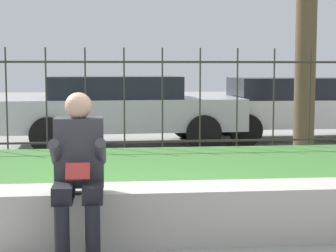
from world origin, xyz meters
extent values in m
plane|color=gray|center=(0.00, 0.00, 0.00)|extent=(60.00, 60.00, 0.00)
cube|color=#ADA89E|center=(0.33, 0.00, 0.23)|extent=(3.06, 0.49, 0.46)
cube|color=gray|center=(0.33, 0.00, 0.04)|extent=(2.94, 0.45, 0.08)
cylinder|color=black|center=(-0.57, -0.59, 0.28)|extent=(0.11, 0.11, 0.37)
cube|color=black|center=(-0.57, -0.38, 0.52)|extent=(0.15, 0.42, 0.13)
cylinder|color=black|center=(-0.35, -0.59, 0.28)|extent=(0.11, 0.11, 0.37)
cube|color=black|center=(-0.35, -0.38, 0.52)|extent=(0.15, 0.42, 0.13)
cube|color=#333338|center=(-0.46, -0.17, 0.79)|extent=(0.38, 0.24, 0.54)
sphere|color=tan|center=(-0.46, -0.19, 1.16)|extent=(0.21, 0.21, 0.21)
cylinder|color=#333338|center=(-0.63, -0.33, 0.81)|extent=(0.08, 0.29, 0.24)
cylinder|color=#333338|center=(-0.29, -0.33, 0.81)|extent=(0.08, 0.29, 0.24)
cube|color=#B2332D|center=(-0.46, -0.43, 0.68)|extent=(0.18, 0.09, 0.13)
cube|color=#3D7533|center=(0.00, 2.08, 0.15)|extent=(9.41, 2.76, 0.31)
cylinder|color=#332D28|center=(0.00, 3.77, 0.35)|extent=(7.41, 0.03, 0.03)
cylinder|color=#332D28|center=(0.00, 3.77, 1.54)|extent=(7.41, 0.03, 0.03)
cylinder|color=#332D28|center=(-1.71, 3.77, 0.88)|extent=(0.02, 0.02, 1.75)
cylinder|color=#332D28|center=(-1.14, 3.77, 0.88)|extent=(0.02, 0.02, 1.75)
cylinder|color=#332D28|center=(-0.57, 3.77, 0.88)|extent=(0.02, 0.02, 1.75)
cylinder|color=#332D28|center=(0.00, 3.77, 0.88)|extent=(0.02, 0.02, 1.75)
cylinder|color=#332D28|center=(0.57, 3.77, 0.88)|extent=(0.02, 0.02, 1.75)
cylinder|color=#332D28|center=(1.14, 3.77, 0.88)|extent=(0.02, 0.02, 1.75)
cylinder|color=#332D28|center=(1.71, 3.77, 0.88)|extent=(0.02, 0.02, 1.75)
cylinder|color=#332D28|center=(2.28, 3.77, 0.88)|extent=(0.02, 0.02, 1.75)
cylinder|color=#332D28|center=(2.85, 3.77, 0.88)|extent=(0.02, 0.02, 1.75)
cube|color=silver|center=(3.70, 6.47, 0.57)|extent=(4.54, 1.79, 0.54)
cube|color=black|center=(3.52, 6.46, 1.05)|extent=(2.50, 1.57, 0.42)
cylinder|color=black|center=(2.30, 5.59, 0.30)|extent=(0.61, 0.20, 0.61)
cylinder|color=black|center=(2.29, 7.32, 0.30)|extent=(0.61, 0.20, 0.61)
cube|color=#B7B7BC|center=(0.04, 5.99, 0.61)|extent=(4.46, 1.95, 0.58)
cube|color=black|center=(-0.14, 5.98, 1.10)|extent=(2.48, 1.65, 0.40)
cylinder|color=black|center=(1.44, 5.20, 0.31)|extent=(0.64, 0.23, 0.63)
cylinder|color=black|center=(1.36, 6.90, 0.31)|extent=(0.64, 0.23, 0.63)
cylinder|color=black|center=(-1.28, 5.07, 0.31)|extent=(0.64, 0.23, 0.63)
cylinder|color=black|center=(-1.36, 6.78, 0.31)|extent=(0.64, 0.23, 0.63)
cylinder|color=brown|center=(2.98, 4.37, 1.85)|extent=(0.34, 0.34, 3.70)
camera|label=1|loc=(-0.21, -4.59, 1.45)|focal=60.00mm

